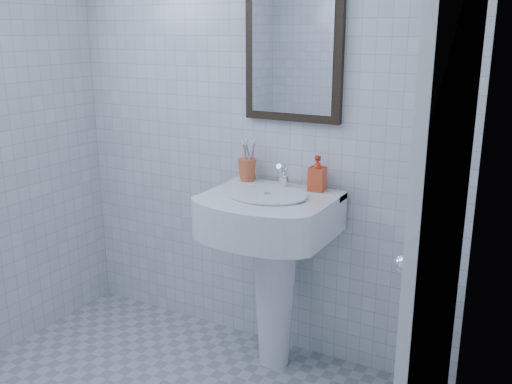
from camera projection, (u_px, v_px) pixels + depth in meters
The scene contains 10 objects.
wall_back at pixel (254, 115), 2.90m from camera, with size 2.20×0.02×2.50m, color silver.
wall_right at pixel (408, 209), 1.37m from camera, with size 0.02×2.40×2.50m, color silver.
washbasin at pixel (273, 251), 2.79m from camera, with size 0.61×0.44×0.93m.
faucet at pixel (284, 177), 2.78m from camera, with size 0.05×0.11×0.13m.
toothbrush_cup at pixel (247, 170), 2.90m from camera, with size 0.10×0.10×0.11m, color #C45930, non-canonical shape.
soap_dispenser at pixel (317, 173), 2.71m from camera, with size 0.08×0.08×0.17m, color #B92B12.
wall_mirror at pixel (293, 56), 2.69m from camera, with size 0.50×0.04×0.62m.
bathroom_door at pixel (440, 236), 1.91m from camera, with size 0.04×0.80×2.00m, color silver.
towel_ring at pixel (443, 210), 2.03m from camera, with size 0.18×0.18×0.01m, color white.
hand_towel at pixel (433, 256), 2.09m from camera, with size 0.03×0.16×0.38m, color beige.
Camera 1 is at (1.42, -1.32, 1.67)m, focal length 40.00 mm.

